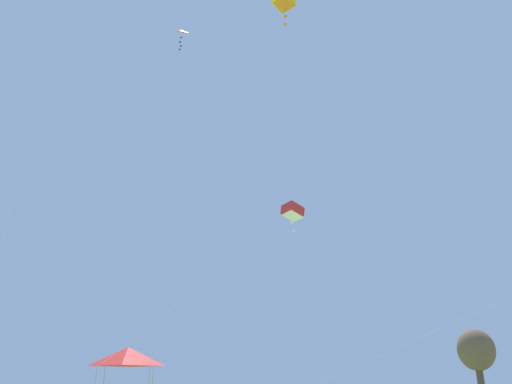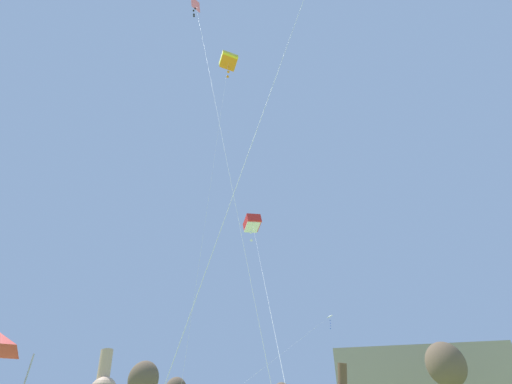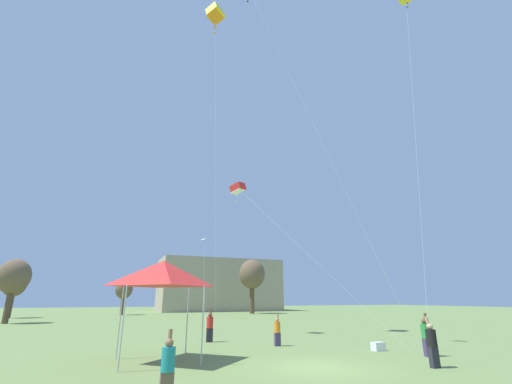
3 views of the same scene
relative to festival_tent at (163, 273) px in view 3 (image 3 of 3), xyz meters
The scene contains 16 objects.
ground_plane 7.45m from the festival_tent, 32.45° to the right, with size 220.00×220.00×0.00m, color olive.
distant_building 62.74m from the festival_tent, 71.02° to the left, with size 25.73×11.68×10.79m, color tan.
tree_far_centre 44.91m from the festival_tent, 108.66° to the left, with size 3.09×3.09×6.24m.
tree_near_right 46.68m from the festival_tent, 89.75° to the left, with size 2.76×2.76×5.56m.
tree_far_right 49.04m from the festival_tent, 63.43° to the left, with size 4.69×4.69×9.47m.
tree_far_left 32.18m from the festival_tent, 111.77° to the left, with size 3.34×3.34×6.74m.
festival_tent is the anchor object (origin of this frame).
cooler_box 11.38m from the festival_tent, ahead, with size 0.60×0.44×0.41m, color white.
person_red_shirt 7.52m from the festival_tent, 56.76° to the left, with size 0.40×0.40×1.94m.
person_green_shirt 12.40m from the festival_tent, 15.60° to the right, with size 0.39×0.39×1.88m.
person_teal_shirt 6.65m from the festival_tent, 94.79° to the right, with size 0.36×0.36×1.74m.
person_orange_shirt 7.88m from the festival_tent, 20.95° to the left, with size 0.35×0.35×1.71m.
person_black_shirt 11.36m from the festival_tent, 28.89° to the right, with size 0.38×0.38×1.84m.
kite_white_delta_0 32.02m from the festival_tent, 73.15° to the left, with size 5.96×25.03×10.65m.
kite_red_box_2 13.77m from the festival_tent, 54.07° to the left, with size 5.15×12.96×11.68m.
kite_yellow_box_3 27.08m from the festival_tent, 66.01° to the left, with size 2.02×4.18×29.24m.
Camera 3 is at (-7.67, -12.50, 2.52)m, focal length 24.00 mm.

